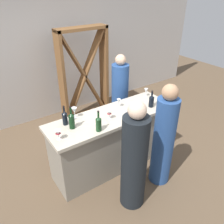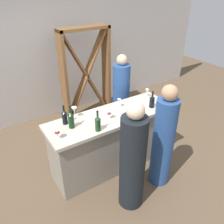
{
  "view_description": "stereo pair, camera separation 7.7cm",
  "coord_description": "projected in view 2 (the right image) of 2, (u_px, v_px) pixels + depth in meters",
  "views": [
    {
      "loc": [
        -1.68,
        -2.42,
        2.71
      ],
      "look_at": [
        0.0,
        0.0,
        1.01
      ],
      "focal_mm": 36.89,
      "sensor_mm": 36.0,
      "label": 1
    },
    {
      "loc": [
        -1.61,
        -2.46,
        2.71
      ],
      "look_at": [
        0.0,
        0.0,
        1.01
      ],
      "focal_mm": 36.89,
      "sensor_mm": 36.0,
      "label": 2
    }
  ],
  "objects": [
    {
      "name": "wine_bottle_leftmost_near_black",
      "position": [
        65.0,
        117.0,
        3.16
      ],
      "size": [
        0.07,
        0.07,
        0.29
      ],
      "color": "black",
      "rests_on": "bar_counter"
    },
    {
      "name": "ground_plane",
      "position": [
        112.0,
        164.0,
        3.91
      ],
      "size": [
        12.0,
        12.0,
        0.0
      ],
      "primitive_type": "plane",
      "color": "brown"
    },
    {
      "name": "wine_glass_far_center",
      "position": [
        74.0,
        110.0,
        3.31
      ],
      "size": [
        0.08,
        0.08,
        0.17
      ],
      "color": "white",
      "rests_on": "bar_counter"
    },
    {
      "name": "wine_bottle_second_right_near_black",
      "position": [
        152.0,
        101.0,
        3.58
      ],
      "size": [
        0.08,
        0.08,
        0.27
      ],
      "color": "black",
      "rests_on": "bar_counter"
    },
    {
      "name": "person_left_guest",
      "position": [
        133.0,
        161.0,
        2.89
      ],
      "size": [
        0.33,
        0.33,
        1.57
      ],
      "rotation": [
        0.0,
        0.0,
        1.57
      ],
      "color": "black",
      "rests_on": "ground"
    },
    {
      "name": "wine_glass_near_right",
      "position": [
        119.0,
        101.0,
        3.58
      ],
      "size": [
        0.06,
        0.06,
        0.14
      ],
      "color": "white",
      "rests_on": "bar_counter"
    },
    {
      "name": "bar_counter",
      "position": [
        112.0,
        141.0,
        3.66
      ],
      "size": [
        2.01,
        0.65,
        0.96
      ],
      "color": "gray",
      "rests_on": "ground"
    },
    {
      "name": "person_right_guest",
      "position": [
        121.0,
        99.0,
        4.34
      ],
      "size": [
        0.38,
        0.38,
        1.61
      ],
      "rotation": [
        0.0,
        0.0,
        -1.31
      ],
      "color": "#284C8C",
      "rests_on": "ground"
    },
    {
      "name": "back_wall",
      "position": [
        54.0,
        52.0,
        4.8
      ],
      "size": [
        8.0,
        0.1,
        2.8
      ],
      "primitive_type": "cube",
      "color": "#BCB7B2",
      "rests_on": "ground"
    },
    {
      "name": "wine_glass_far_left",
      "position": [
        147.0,
        92.0,
        3.9
      ],
      "size": [
        0.06,
        0.06,
        0.15
      ],
      "color": "white",
      "rests_on": "bar_counter"
    },
    {
      "name": "wine_rack",
      "position": [
        86.0,
        75.0,
        4.82
      ],
      "size": [
        1.05,
        0.28,
        1.94
      ],
      "color": "brown",
      "rests_on": "ground"
    },
    {
      "name": "wine_glass_near_center",
      "position": [
        109.0,
        113.0,
        3.28
      ],
      "size": [
        0.07,
        0.07,
        0.14
      ],
      "color": "white",
      "rests_on": "bar_counter"
    },
    {
      "name": "wine_glass_near_left",
      "position": [
        57.0,
        132.0,
        2.86
      ],
      "size": [
        0.08,
        0.08,
        0.14
      ],
      "color": "white",
      "rests_on": "bar_counter"
    },
    {
      "name": "wine_bottle_center_olive_green",
      "position": [
        98.0,
        123.0,
        3.02
      ],
      "size": [
        0.08,
        0.08,
        0.3
      ],
      "color": "#193D1E",
      "rests_on": "bar_counter"
    },
    {
      "name": "person_center_guest",
      "position": [
        163.0,
        140.0,
        3.23
      ],
      "size": [
        0.32,
        0.32,
        1.6
      ],
      "rotation": [
        0.0,
        0.0,
        1.61
      ],
      "color": "#284C8C",
      "rests_on": "ground"
    },
    {
      "name": "wine_bottle_second_left_dark_green",
      "position": [
        71.0,
        120.0,
        3.07
      ],
      "size": [
        0.08,
        0.08,
        0.33
      ],
      "color": "black",
      "rests_on": "bar_counter"
    }
  ]
}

